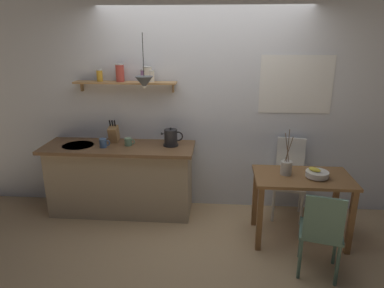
{
  "coord_description": "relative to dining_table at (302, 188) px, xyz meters",
  "views": [
    {
      "loc": [
        0.2,
        -3.61,
        2.19
      ],
      "look_at": [
        -0.1,
        0.25,
        0.95
      ],
      "focal_mm": 32.46,
      "sensor_mm": 36.0,
      "label": 1
    }
  ],
  "objects": [
    {
      "name": "dining_chair_far",
      "position": [
        -0.02,
        0.57,
        -0.09
      ],
      "size": [
        0.44,
        0.44,
        0.97
      ],
      "color": "white",
      "rests_on": "ground_plane"
    },
    {
      "name": "pendant_lamp",
      "position": [
        -1.74,
        0.35,
        1.05
      ],
      "size": [
        0.2,
        0.2,
        0.6
      ],
      "color": "black"
    },
    {
      "name": "kitchen_counter",
      "position": [
        -2.11,
        0.46,
        -0.16
      ],
      "size": [
        1.83,
        0.63,
        0.89
      ],
      "color": "tan",
      "rests_on": "ground_plane"
    },
    {
      "name": "coffee_mug_spare",
      "position": [
        -1.99,
        0.46,
        0.32
      ],
      "size": [
        0.13,
        0.09,
        0.09
      ],
      "color": "slate",
      "rests_on": "kitchen_counter"
    },
    {
      "name": "twig_vase",
      "position": [
        -0.18,
        0.03,
        0.21
      ],
      "size": [
        0.12,
        0.12,
        0.5
      ],
      "color": "#B7B2A8",
      "rests_on": "dining_table"
    },
    {
      "name": "wall_shelf",
      "position": [
        -1.97,
        0.64,
        1.06
      ],
      "size": [
        1.24,
        0.2,
        0.34
      ],
      "color": "tan"
    },
    {
      "name": "electric_kettle",
      "position": [
        -1.47,
        0.5,
        0.37
      ],
      "size": [
        0.27,
        0.18,
        0.23
      ],
      "color": "black",
      "rests_on": "kitchen_counter"
    },
    {
      "name": "knife_block",
      "position": [
        -2.2,
        0.58,
        0.39
      ],
      "size": [
        0.11,
        0.17,
        0.29
      ],
      "color": "tan",
      "rests_on": "kitchen_counter"
    },
    {
      "name": "fruit_bowl",
      "position": [
        0.13,
        -0.03,
        0.18
      ],
      "size": [
        0.24,
        0.24,
        0.11
      ],
      "color": "silver",
      "rests_on": "dining_table"
    },
    {
      "name": "dining_chair_near",
      "position": [
        0.05,
        -0.63,
        -0.13
      ],
      "size": [
        0.46,
        0.47,
        0.86
      ],
      "color": "#4C6B5B",
      "rests_on": "ground_plane"
    },
    {
      "name": "coffee_mug_by_sink",
      "position": [
        -2.27,
        0.37,
        0.33
      ],
      "size": [
        0.13,
        0.09,
        0.11
      ],
      "color": "#3D5B89",
      "rests_on": "kitchen_counter"
    },
    {
      "name": "dining_table",
      "position": [
        0.0,
        0.0,
        0.0
      ],
      "size": [
        1.02,
        0.6,
        0.75
      ],
      "color": "brown",
      "rests_on": "ground_plane"
    },
    {
      "name": "back_wall",
      "position": [
        -0.9,
        0.79,
        0.74
      ],
      "size": [
        6.8,
        0.11,
        2.7
      ],
      "color": "silver",
      "rests_on": "ground_plane"
    },
    {
      "name": "ground_plane",
      "position": [
        -1.11,
        0.14,
        -0.62
      ],
      "size": [
        14.0,
        14.0,
        0.0
      ],
      "primitive_type": "plane",
      "color": "tan"
    }
  ]
}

